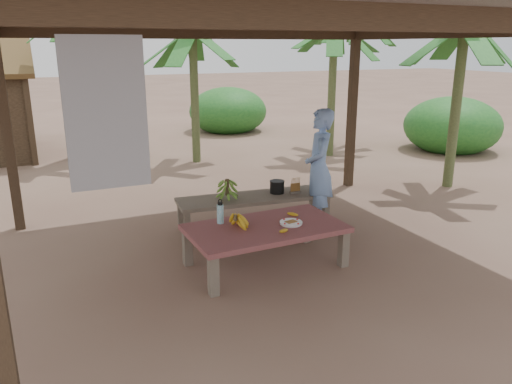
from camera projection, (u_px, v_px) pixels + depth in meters
name	position (u px, v px, depth m)	size (l,w,h in m)	color
ground	(266.00, 255.00, 6.24)	(80.00, 80.00, 0.00)	brown
pavilion	(267.00, 21.00, 5.43)	(6.60, 5.60, 2.95)	black
work_table	(265.00, 231.00, 5.82)	(1.83, 1.05, 0.50)	brown
bench	(255.00, 200.00, 7.13)	(2.25, 0.80, 0.45)	brown
ripe_banana_bunch	(236.00, 221.00, 5.71)	(0.29, 0.24, 0.17)	gold
plate	(291.00, 223.00, 5.85)	(0.27, 0.27, 0.04)	white
loose_banana_front	(284.00, 231.00, 5.59)	(0.04, 0.16, 0.04)	gold
loose_banana_side	(293.00, 214.00, 6.14)	(0.04, 0.14, 0.04)	gold
water_flask	(220.00, 213.00, 5.86)	(0.08, 0.08, 0.30)	#3FADC7
green_banana_stalk	(227.00, 189.00, 6.95)	(0.26, 0.26, 0.30)	#598C2D
cooking_pot	(277.00, 187.00, 7.25)	(0.21, 0.21, 0.18)	black
skewer_rack	(295.00, 185.00, 7.23)	(0.18, 0.08, 0.24)	#A57F47
woman	(319.00, 168.00, 7.08)	(0.62, 0.40, 1.69)	#7CA4EB
banana_plant_ne	(334.00, 34.00, 11.10)	(1.80, 1.80, 3.25)	#596638
banana_plant_n	(193.00, 41.00, 10.50)	(1.80, 1.80, 3.08)	#596638
banana_plant_nw	(80.00, 18.00, 10.60)	(1.80, 1.80, 3.58)	#596638
banana_plant_e	(464.00, 37.00, 8.54)	(1.80, 1.80, 3.14)	#596638
banana_plant_far	(355.00, 23.00, 12.28)	(1.80, 1.80, 3.54)	#596638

